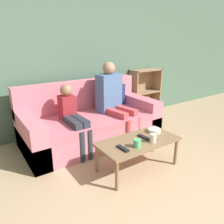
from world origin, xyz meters
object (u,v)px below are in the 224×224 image
object	(u,v)px
snack_bowl	(154,130)
person_child	(72,115)
tv_remote_1	(144,137)
coffee_table	(138,143)
couch	(91,122)
person_adult	(113,96)
bookshelf	(142,97)
cup_near	(137,143)
cup_far	(153,138)
tv_remote_0	(123,148)

from	to	relation	value
snack_bowl	person_child	bearing A→B (deg)	133.60
person_child	tv_remote_1	xyz separation A→B (m)	(0.54, -0.87, -0.14)
coffee_table	couch	bearing A→B (deg)	94.12
couch	person_adult	xyz separation A→B (m)	(0.35, -0.09, 0.39)
bookshelf	coffee_table	bearing A→B (deg)	-133.02
tv_remote_1	snack_bowl	size ratio (longest dim) A/B	1.05
bookshelf	coffee_table	xyz separation A→B (m)	(-1.39, -1.49, -0.04)
couch	cup_near	xyz separation A→B (m)	(-0.05, -1.17, 0.14)
snack_bowl	bookshelf	bearing A→B (deg)	53.25
coffee_table	snack_bowl	size ratio (longest dim) A/B	5.96
bookshelf	snack_bowl	bearing A→B (deg)	-126.75
tv_remote_1	person_adult	bearing A→B (deg)	72.78
cup_far	tv_remote_0	distance (m)	0.40
cup_near	tv_remote_0	bearing A→B (deg)	164.70
tv_remote_1	couch	bearing A→B (deg)	93.07
coffee_table	cup_near	size ratio (longest dim) A/B	10.89
tv_remote_1	cup_near	bearing A→B (deg)	-155.34
couch	person_child	world-z (taller)	person_child
bookshelf	person_child	size ratio (longest dim) A/B	1.02
person_adult	cup_far	bearing A→B (deg)	-108.47
cup_near	tv_remote_0	distance (m)	0.17
couch	cup_near	distance (m)	1.17
person_adult	tv_remote_0	distance (m)	1.21
bookshelf	person_child	world-z (taller)	bookshelf
tv_remote_0	coffee_table	bearing A→B (deg)	12.06
bookshelf	tv_remote_1	size ratio (longest dim) A/B	5.46
cup_far	snack_bowl	xyz separation A→B (m)	(0.22, 0.20, -0.03)
bookshelf	cup_far	world-z (taller)	bookshelf
cup_far	tv_remote_1	distance (m)	0.15
bookshelf	tv_remote_1	distance (m)	1.97
person_adult	cup_near	xyz separation A→B (m)	(-0.40, -1.07, -0.26)
couch	person_adult	size ratio (longest dim) A/B	1.71
couch	coffee_table	world-z (taller)	couch
bookshelf	person_child	bearing A→B (deg)	-161.47
bookshelf	person_adult	bearing A→B (deg)	-154.14
bookshelf	coffee_table	size ratio (longest dim) A/B	0.96
coffee_table	cup_far	distance (m)	0.20
coffee_table	tv_remote_1	distance (m)	0.11
bookshelf	tv_remote_0	world-z (taller)	bookshelf
coffee_table	person_child	world-z (taller)	person_child
person_child	tv_remote_0	size ratio (longest dim) A/B	5.39
couch	snack_bowl	xyz separation A→B (m)	(0.40, -0.97, 0.11)
person_child	bookshelf	bearing A→B (deg)	17.80
person_child	tv_remote_1	world-z (taller)	person_child
couch	tv_remote_1	distance (m)	1.05
bookshelf	tv_remote_1	xyz separation A→B (m)	(-1.29, -1.48, 0.01)
coffee_table	bookshelf	bearing A→B (deg)	46.98
couch	person_child	distance (m)	0.47
tv_remote_0	snack_bowl	xyz separation A→B (m)	(0.62, 0.15, 0.01)
cup_far	tv_remote_1	size ratio (longest dim) A/B	0.59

